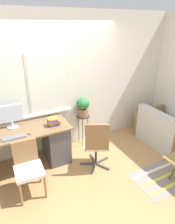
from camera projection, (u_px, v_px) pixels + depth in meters
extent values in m
plane|color=tan|center=(73.00, 164.00, 3.79)|extent=(14.00, 14.00, 0.00)
cube|color=white|center=(55.00, 85.00, 3.85)|extent=(9.00, 0.06, 2.70)
cube|color=silver|center=(2.00, 90.00, 3.40)|extent=(0.80, 0.02, 1.19)
cube|color=white|center=(2.00, 90.00, 3.39)|extent=(0.73, 0.01, 1.12)
cube|color=silver|center=(48.00, 84.00, 3.73)|extent=(0.80, 0.02, 1.19)
cube|color=white|center=(48.00, 84.00, 3.73)|extent=(0.73, 0.01, 1.12)
cube|color=silver|center=(30.00, 116.00, 3.80)|extent=(1.66, 0.11, 0.04)
cube|color=brown|center=(7.00, 134.00, 3.33)|extent=(2.14, 0.67, 0.03)
cube|color=#4C4C51|center=(56.00, 142.00, 3.83)|extent=(0.40, 0.59, 0.74)
cylinder|color=silver|center=(13.00, 127.00, 3.52)|extent=(0.20, 0.20, 0.02)
cylinder|color=silver|center=(12.00, 124.00, 3.50)|extent=(0.04, 0.04, 0.10)
cube|color=silver|center=(10.00, 114.00, 3.43)|extent=(0.41, 0.02, 0.32)
cube|color=silver|center=(11.00, 114.00, 3.41)|extent=(0.38, 0.01, 0.29)
cube|color=slate|center=(14.00, 137.00, 3.19)|extent=(0.37, 0.13, 0.02)
ellipsoid|color=slate|center=(29.00, 133.00, 3.30)|extent=(0.04, 0.06, 0.03)
cube|color=#2851B2|center=(54.00, 124.00, 3.60)|extent=(0.18, 0.14, 0.03)
cube|color=orange|center=(54.00, 123.00, 3.59)|extent=(0.22, 0.15, 0.03)
cube|color=olive|center=(54.00, 121.00, 3.57)|extent=(0.22, 0.17, 0.03)
cube|color=purple|center=(53.00, 120.00, 3.55)|extent=(0.17, 0.16, 0.03)
cube|color=yellow|center=(53.00, 118.00, 3.54)|extent=(0.18, 0.14, 0.02)
cylinder|color=olive|center=(21.00, 194.00, 2.85)|extent=(0.04, 0.04, 0.43)
cylinder|color=olive|center=(45.00, 186.00, 2.99)|extent=(0.04, 0.04, 0.43)
cylinder|color=olive|center=(17.00, 178.00, 3.14)|extent=(0.04, 0.04, 0.43)
cylinder|color=olive|center=(40.00, 172.00, 3.28)|extent=(0.04, 0.04, 0.43)
cube|color=silver|center=(29.00, 171.00, 2.98)|extent=(0.42, 0.40, 0.06)
cube|color=olive|center=(25.00, 151.00, 3.06)|extent=(0.37, 0.04, 0.39)
cube|color=#47474C|center=(88.00, 163.00, 3.78)|extent=(0.28, 0.17, 0.03)
cube|color=#47474C|center=(94.00, 168.00, 3.66)|extent=(0.24, 0.24, 0.03)
cube|color=#47474C|center=(102.00, 166.00, 3.71)|extent=(0.17, 0.28, 0.03)
cube|color=#47474C|center=(102.00, 160.00, 3.87)|extent=(0.30, 0.08, 0.03)
cube|color=#47474C|center=(93.00, 159.00, 3.91)|extent=(0.08, 0.30, 0.03)
cylinder|color=#333338|center=(96.00, 154.00, 3.70)|extent=(0.04, 0.04, 0.40)
cube|color=silver|center=(96.00, 143.00, 3.60)|extent=(0.58, 0.57, 0.06)
cube|color=olive|center=(97.00, 137.00, 3.29)|extent=(0.38, 0.21, 0.48)
cube|color=beige|center=(166.00, 134.00, 4.41)|extent=(0.85, 1.02, 0.43)
cube|color=beige|center=(157.00, 120.00, 4.10)|extent=(0.16, 1.02, 0.38)
cube|color=olive|center=(149.00, 120.00, 4.82)|extent=(0.85, 0.09, 0.64)
cylinder|color=#333338|center=(83.00, 116.00, 4.20)|extent=(0.27, 0.27, 0.02)
cylinder|color=#333338|center=(88.00, 129.00, 4.38)|extent=(0.01, 0.01, 0.65)
cylinder|color=#333338|center=(79.00, 129.00, 4.39)|extent=(0.01, 0.01, 0.65)
cylinder|color=#333338|center=(83.00, 133.00, 4.23)|extent=(0.01, 0.01, 0.65)
cylinder|color=#9E6B4C|center=(83.00, 112.00, 4.16)|extent=(0.22, 0.22, 0.16)
ellipsoid|color=#2D7038|center=(83.00, 104.00, 4.08)|extent=(0.27, 0.27, 0.24)
cube|color=gray|center=(165.00, 177.00, 3.48)|extent=(1.13, 0.71, 0.01)
cube|color=#DBCC4C|center=(174.00, 184.00, 3.31)|extent=(1.11, 0.06, 0.00)
cube|color=#DBCC4C|center=(165.00, 176.00, 3.48)|extent=(1.11, 0.06, 0.00)
cube|color=white|center=(156.00, 169.00, 3.64)|extent=(1.11, 0.06, 0.00)
cylinder|color=#4C3D2D|center=(174.00, 169.00, 3.39)|extent=(0.19, 0.02, 0.37)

